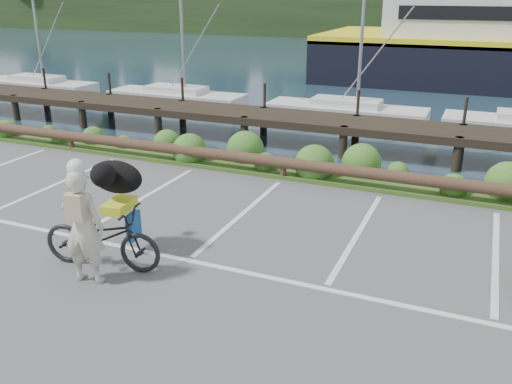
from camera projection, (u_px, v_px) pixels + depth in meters
ground at (199, 252)px, 10.29m from camera, size 72.00×72.00×0.00m
harbor_backdrop at (464, 25)px, 77.78m from camera, size 170.00×160.00×30.00m
vegetation_strip at (292, 170)px, 14.84m from camera, size 34.00×1.60×0.10m
log_rail at (283, 179)px, 14.26m from camera, size 32.00×0.30×0.60m
bicycle at (102, 237)px, 9.54m from camera, size 2.31×1.10×1.16m
cyclist at (83, 227)px, 8.92m from camera, size 0.80×0.59×2.01m
dog at (116, 177)px, 9.87m from camera, size 0.67×1.13×0.61m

